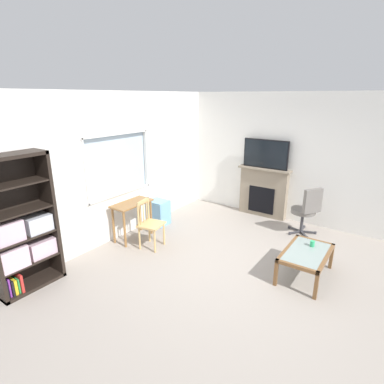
# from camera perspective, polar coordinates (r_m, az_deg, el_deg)

# --- Properties ---
(ground) EXTENTS (6.31, 5.87, 0.02)m
(ground) POSITION_cam_1_polar(r_m,az_deg,el_deg) (5.17, 6.67, -14.22)
(ground) COLOR #9E9389
(wall_back_with_window) EXTENTS (5.31, 0.15, 2.79)m
(wall_back_with_window) POSITION_cam_1_polar(r_m,az_deg,el_deg) (6.07, -13.50, 4.58)
(wall_back_with_window) COLOR white
(wall_back_with_window) RESTS_ON ground
(wall_right) EXTENTS (0.12, 5.07, 2.79)m
(wall_right) POSITION_cam_1_polar(r_m,az_deg,el_deg) (7.05, 17.74, 6.03)
(wall_right) COLOR white
(wall_right) RESTS_ON ground
(bookshelf) EXTENTS (0.90, 0.38, 1.98)m
(bookshelf) POSITION_cam_1_polar(r_m,az_deg,el_deg) (4.95, -29.36, -6.65)
(bookshelf) COLOR black
(bookshelf) RESTS_ON ground
(desk_under_window) EXTENTS (0.82, 0.40, 0.74)m
(desk_under_window) POSITION_cam_1_polar(r_m,az_deg,el_deg) (6.02, -11.09, -3.30)
(desk_under_window) COLOR olive
(desk_under_window) RESTS_ON ground
(wooden_chair) EXTENTS (0.49, 0.47, 0.90)m
(wooden_chair) POSITION_cam_1_polar(r_m,az_deg,el_deg) (5.68, -7.90, -5.83)
(wooden_chair) COLOR tan
(wooden_chair) RESTS_ON ground
(plastic_drawer_unit) EXTENTS (0.35, 0.40, 0.54)m
(plastic_drawer_unit) POSITION_cam_1_polar(r_m,az_deg,el_deg) (6.72, -6.21, -3.79)
(plastic_drawer_unit) COLOR #72ADDB
(plastic_drawer_unit) RESTS_ON ground
(fireplace) EXTENTS (0.26, 1.20, 1.14)m
(fireplace) POSITION_cam_1_polar(r_m,az_deg,el_deg) (7.25, 13.13, 0.02)
(fireplace) COLOR gray
(fireplace) RESTS_ON ground
(tv) EXTENTS (0.06, 1.03, 0.64)m
(tv) POSITION_cam_1_polar(r_m,az_deg,el_deg) (7.03, 13.58, 6.91)
(tv) COLOR black
(tv) RESTS_ON fireplace
(office_chair) EXTENTS (0.62, 0.62, 1.00)m
(office_chair) POSITION_cam_1_polar(r_m,az_deg,el_deg) (6.49, 20.59, -2.93)
(office_chair) COLOR slate
(office_chair) RESTS_ON ground
(coffee_table) EXTENTS (1.03, 0.62, 0.43)m
(coffee_table) POSITION_cam_1_polar(r_m,az_deg,el_deg) (5.09, 20.52, -10.94)
(coffee_table) COLOR #8C9E99
(coffee_table) RESTS_ON ground
(sippy_cup) EXTENTS (0.07, 0.07, 0.09)m
(sippy_cup) POSITION_cam_1_polar(r_m,az_deg,el_deg) (5.23, 21.53, -8.94)
(sippy_cup) COLOR #33B770
(sippy_cup) RESTS_ON coffee_table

